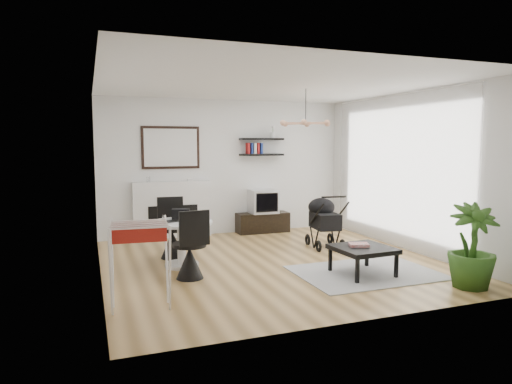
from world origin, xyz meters
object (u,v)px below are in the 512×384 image
object	(u,v)px
drying_rack	(140,264)
coffee_table	(363,250)
fireplace	(172,203)
potted_plant	(472,246)
crt_tv	(263,201)
dining_table	(181,237)
stroller	(324,224)
tv_console	(263,223)

from	to	relation	value
drying_rack	coffee_table	distance (m)	3.06
fireplace	drying_rack	world-z (taller)	fireplace
drying_rack	potted_plant	bearing A→B (deg)	-4.65
fireplace	potted_plant	world-z (taller)	fireplace
drying_rack	crt_tv	bearing A→B (deg)	56.83
dining_table	coffee_table	bearing A→B (deg)	-29.77
fireplace	stroller	world-z (taller)	fireplace
fireplace	crt_tv	distance (m)	1.84
fireplace	stroller	size ratio (longest dim) A/B	2.23
tv_console	potted_plant	size ratio (longest dim) A/B	1.01
dining_table	potted_plant	distance (m)	3.96
fireplace	drying_rack	bearing A→B (deg)	-105.07
dining_table	tv_console	bearing A→B (deg)	44.62
crt_tv	stroller	distance (m)	1.72
drying_rack	potted_plant	distance (m)	4.07
fireplace	potted_plant	distance (m)	5.36
stroller	potted_plant	xyz separation A→B (m)	(0.63, -2.70, 0.12)
tv_console	potted_plant	xyz separation A→B (m)	(1.16, -4.32, 0.33)
fireplace	coffee_table	size ratio (longest dim) A/B	2.73
crt_tv	potted_plant	xyz separation A→B (m)	(1.16, -4.32, -0.11)
drying_rack	stroller	world-z (taller)	drying_rack
tv_console	stroller	world-z (taller)	stroller
potted_plant	drying_rack	bearing A→B (deg)	170.44
drying_rack	stroller	bearing A→B (deg)	35.82
crt_tv	potted_plant	size ratio (longest dim) A/B	0.51
fireplace	dining_table	world-z (taller)	fireplace
coffee_table	tv_console	bearing A→B (deg)	93.28
tv_console	dining_table	distance (m)	2.94
dining_table	stroller	xyz separation A→B (m)	(2.62, 0.44, -0.03)
fireplace	dining_table	size ratio (longest dim) A/B	2.33
stroller	potted_plant	distance (m)	2.78
stroller	dining_table	bearing A→B (deg)	-163.45
tv_console	dining_table	xyz separation A→B (m)	(-2.09, -2.06, 0.25)
dining_table	stroller	world-z (taller)	stroller
stroller	crt_tv	bearing A→B (deg)	115.23
fireplace	drying_rack	xyz separation A→B (m)	(-1.01, -3.77, -0.17)
fireplace	drying_rack	size ratio (longest dim) A/B	2.23
tv_console	crt_tv	bearing A→B (deg)	-37.75
crt_tv	stroller	world-z (taller)	stroller
crt_tv	coffee_table	xyz separation A→B (m)	(0.19, -3.36, -0.29)
coffee_table	potted_plant	xyz separation A→B (m)	(0.97, -0.96, 0.18)
fireplace	dining_table	xyz separation A→B (m)	(-0.25, -2.18, -0.24)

